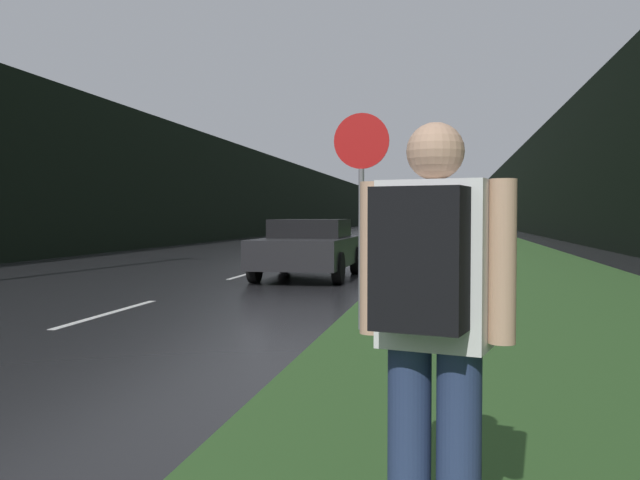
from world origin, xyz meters
name	(u,v)px	position (x,y,z in m)	size (l,w,h in m)	color
grass_verge	(476,241)	(6.46, 40.00, 0.01)	(6.00, 240.00, 0.02)	#2D5123
lane_stripe_b	(109,313)	(0.00, 8.65, 0.00)	(0.12, 3.00, 0.01)	silver
lane_stripe_c	(247,274)	(0.00, 15.65, 0.00)	(0.12, 3.00, 0.01)	silver
lane_stripe_d	(306,257)	(0.00, 22.65, 0.00)	(0.12, 3.00, 0.01)	silver
lane_stripe_e	(338,248)	(0.00, 29.65, 0.00)	(0.12, 3.00, 0.01)	silver
lane_stripe_f	(359,242)	(0.00, 36.65, 0.00)	(0.12, 3.00, 0.01)	silver
treeline_far_side	(260,196)	(-9.46, 50.00, 3.06)	(2.00, 140.00, 6.11)	black
treeline_near_side	(557,181)	(12.46, 50.00, 3.99)	(2.00, 140.00, 7.98)	black
stop_sign	(361,196)	(3.88, 7.82, 1.69)	(0.70, 0.07, 2.73)	slate
hitchhiker_with_backpack	(432,319)	(4.91, 2.07, 1.04)	(0.61, 0.50, 1.81)	navy
car_passing_near	(309,247)	(1.73, 14.93, 0.72)	(2.05, 4.32, 1.38)	black
car_passing_far	(390,229)	(1.73, 37.11, 0.75)	(1.92, 4.66, 1.47)	black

